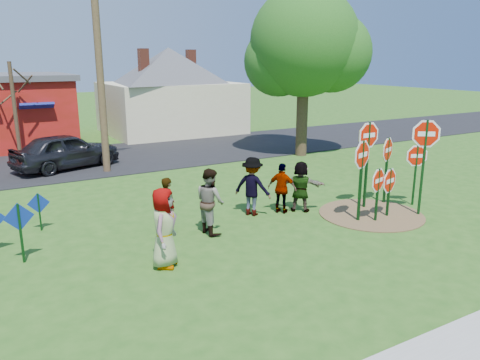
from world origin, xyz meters
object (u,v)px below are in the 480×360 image
Objects in this scene: person_b at (168,205)px; suv at (66,151)px; utility_pole at (98,49)px; stop_sign_a at (378,184)px; stop_sign_c at (425,145)px; person_a at (164,228)px; stop_sign_b at (368,143)px; stop_sign_d at (387,154)px; leafy_tree at (307,48)px.

suv is at bearing 5.52° from person_b.
stop_sign_a is at bearing -62.87° from utility_pole.
stop_sign_c is 8.27m from person_a.
stop_sign_b is 12.93m from suv.
stop_sign_a is 2.05m from stop_sign_d.
person_b is (-7.27, 1.04, -0.87)m from stop_sign_d.
leafy_tree reaches higher than suv.
stop_sign_c is 1.64× the size of person_a.
stop_sign_c is 1.97× the size of person_b.
stop_sign_b is at bearing -163.22° from suv.
stop_sign_b is 1.06m from stop_sign_d.
stop_sign_d reaches higher than person_b.
person_a is 0.42× the size of suv.
utility_pole is (-6.89, 9.14, 3.42)m from stop_sign_d.
stop_sign_d is 1.24× the size of person_a.
stop_sign_b is 0.36× the size of leafy_tree.
stop_sign_a is 0.74× the size of stop_sign_d.
stop_sign_c is at bearing -56.90° from utility_pole.
suv is at bearing 105.70° from stop_sign_d.
stop_sign_b is at bearing -100.11° from person_b.
stop_sign_d is at bearing -53.00° from utility_pole.
stop_sign_a is 1.63m from stop_sign_b.
suv is at bearing 37.82° from person_a.
utility_pole is at bearing 30.21° from person_a.
leafy_tree reaches higher than person_a.
person_b is at bearing -164.43° from stop_sign_c.
leafy_tree reaches higher than stop_sign_d.
person_a is at bearing -97.17° from utility_pole.
suv is at bearing 102.87° from stop_sign_a.
utility_pole is (-5.29, 10.33, 3.93)m from stop_sign_a.
person_a is 2.21m from person_b.
stop_sign_c is at bearing -112.39° from stop_sign_d.
stop_sign_b is (0.65, 1.14, 0.97)m from stop_sign_a.
utility_pole reaches higher than stop_sign_d.
stop_sign_a is 0.38× the size of suv.
stop_sign_b reaches higher than stop_sign_a.
stop_sign_d is at bearing -45.77° from person_a.
leafy_tree is (4.23, 9.05, 4.04)m from stop_sign_a.
stop_sign_b is at bearing -114.33° from leafy_tree.
stop_sign_a is 0.60× the size of stop_sign_b.
leafy_tree is at bearing 48.28° from stop_sign_a.
stop_sign_b is 1.24× the size of stop_sign_d.
stop_sign_d is (0.95, 0.05, -0.46)m from stop_sign_b.
stop_sign_c is at bearing -163.21° from suv.
utility_pole reaches higher than leafy_tree.
person_b is at bearing -145.39° from leafy_tree.
person_a is 11.01m from utility_pole.
utility_pole reaches higher than suv.
leafy_tree is at bearing 49.19° from stop_sign_d.
stop_sign_c is 10.11m from leafy_tree.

